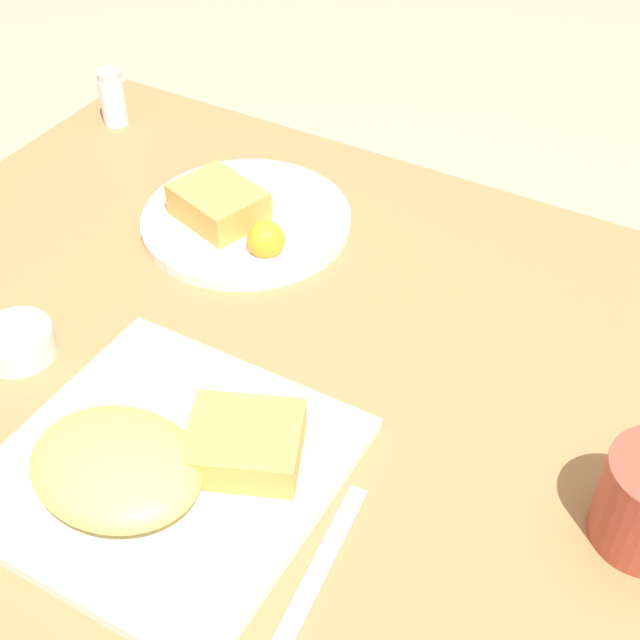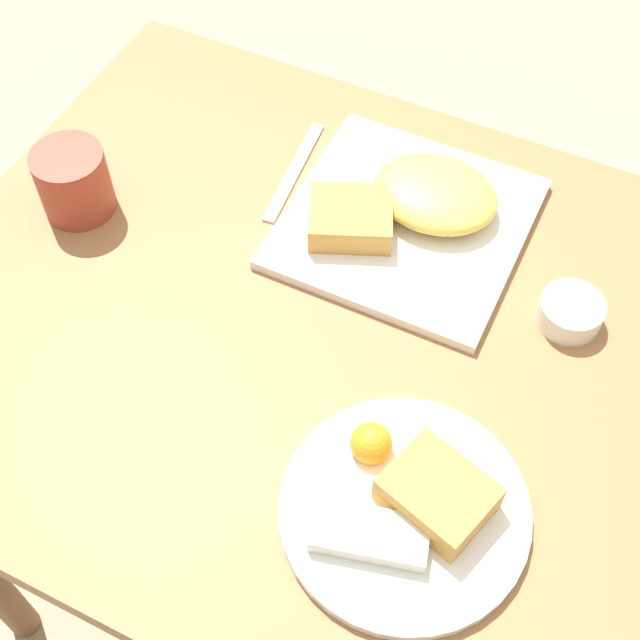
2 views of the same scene
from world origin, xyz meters
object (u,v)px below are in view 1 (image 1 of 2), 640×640
at_px(butter_knife, 316,575).
at_px(sauce_ramekin, 17,341).
at_px(plate_square_near, 158,465).
at_px(plate_oval_far, 244,215).
at_px(salt_shaker, 113,101).

bearing_deg(butter_knife, sauce_ramekin, 73.45).
height_order(plate_square_near, butter_knife, plate_square_near).
relative_size(sauce_ramekin, butter_knife, 0.40).
height_order(plate_oval_far, salt_shaker, salt_shaker).
bearing_deg(plate_square_near, salt_shaker, 132.70).
bearing_deg(sauce_ramekin, plate_square_near, -14.62).
distance_m(plate_square_near, sauce_ramekin, 0.23).
height_order(plate_square_near, plate_oval_far, plate_square_near).
bearing_deg(salt_shaker, plate_square_near, -47.30).
bearing_deg(plate_oval_far, salt_shaker, 158.14).
bearing_deg(butter_knife, salt_shaker, 45.19).
bearing_deg(butter_knife, plate_oval_far, 34.22).
xyz_separation_m(plate_square_near, butter_knife, (0.17, -0.02, -0.02)).
distance_m(plate_square_near, plate_oval_far, 0.38).
bearing_deg(plate_square_near, sauce_ramekin, 165.38).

